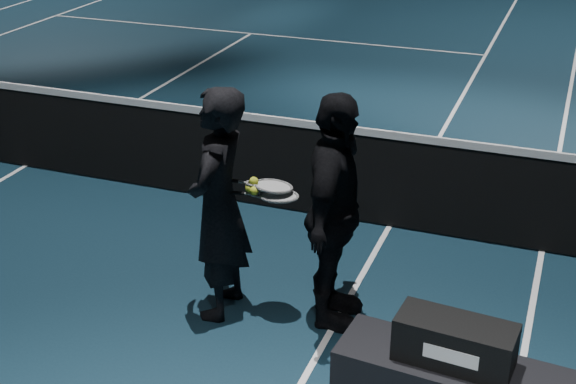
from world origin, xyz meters
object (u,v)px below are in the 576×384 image
(player_b, at_px, (334,213))
(player_a, at_px, (219,205))
(racket_upper, at_px, (273,186))
(tennis_balls, at_px, (252,187))
(racket_lower, at_px, (279,196))
(racket_bag, at_px, (455,342))

(player_b, bearing_deg, player_a, 94.94)
(player_a, height_order, player_b, same)
(player_a, xyz_separation_m, player_b, (0.83, 0.16, 0.00))
(racket_upper, bearing_deg, tennis_balls, -170.43)
(racket_upper, bearing_deg, racket_lower, -42.66)
(racket_lower, bearing_deg, racket_bag, -37.62)
(player_a, relative_size, racket_lower, 2.65)
(racket_lower, bearing_deg, player_b, 0.00)
(racket_lower, xyz_separation_m, racket_upper, (-0.06, 0.03, 0.06))
(player_b, height_order, tennis_balls, player_b)
(racket_bag, relative_size, tennis_balls, 6.01)
(player_a, bearing_deg, racket_bag, 68.12)
(racket_lower, bearing_deg, racket_upper, 141.34)
(racket_bag, relative_size, player_a, 0.40)
(player_a, distance_m, player_b, 0.85)
(racket_bag, relative_size, racket_upper, 1.06)
(player_a, relative_size, tennis_balls, 15.03)
(racket_bag, height_order, tennis_balls, tennis_balls)
(player_a, distance_m, tennis_balls, 0.30)
(racket_bag, height_order, racket_upper, racket_upper)
(player_b, distance_m, racket_upper, 0.48)
(racket_bag, height_order, player_a, player_a)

